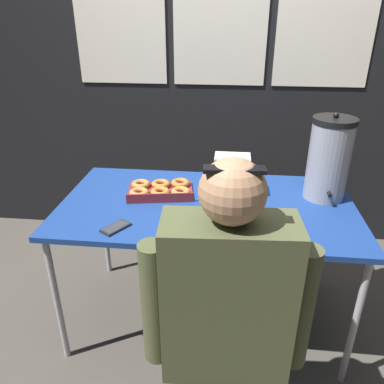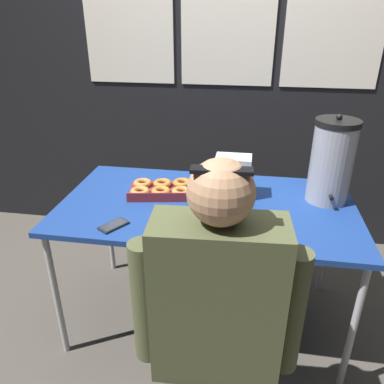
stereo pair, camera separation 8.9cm
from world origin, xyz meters
name	(u,v)px [view 1 (the left image)]	position (x,y,z in m)	size (l,w,h in m)	color
ground_plane	(205,315)	(0.00, 0.00, 0.00)	(12.00, 12.00, 0.00)	#4C473F
back_wall	(219,64)	(0.00, 1.05, 1.34)	(6.00, 0.11, 2.67)	black
folding_table	(207,211)	(0.00, 0.00, 0.73)	(1.52, 0.83, 0.77)	navy
donut_box	(160,190)	(-0.26, 0.09, 0.79)	(0.38, 0.30, 0.05)	maroon
coffee_urn	(329,159)	(0.61, 0.14, 0.99)	(0.22, 0.25, 0.46)	#939399
cell_phone	(116,227)	(-0.40, -0.30, 0.78)	(0.13, 0.15, 0.01)	black
space_heater	(232,176)	(0.12, 0.12, 0.88)	(0.19, 0.13, 0.22)	silver
person_seated	(225,329)	(0.12, -0.68, 0.60)	(0.62, 0.27, 1.28)	#33332D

